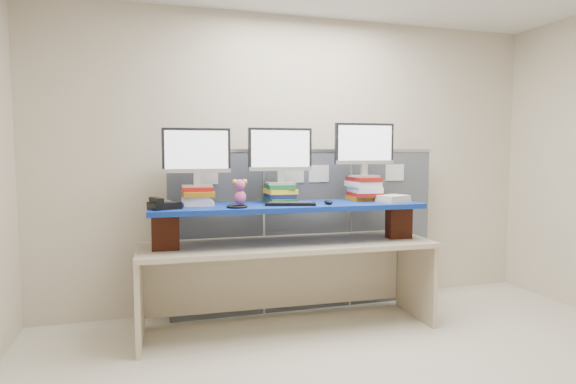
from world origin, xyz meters
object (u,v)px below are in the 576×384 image
object	(u,v)px
keyboard	(290,204)
monitor_center	(280,152)
monitor_left	(197,154)
monitor_right	(364,147)
desk_phone	(163,205)
desk	(288,260)
blue_board	(288,206)

from	to	relation	value
keyboard	monitor_center	bearing A→B (deg)	111.88
monitor_left	monitor_right	size ratio (longest dim) A/B	1.00
keyboard	desk_phone	distance (m)	1.00
monitor_center	keyboard	size ratio (longest dim) A/B	1.28
desk	monitor_left	xyz separation A→B (m)	(-0.73, 0.15, 0.90)
blue_board	monitor_right	world-z (taller)	monitor_right
monitor_center	keyboard	distance (m)	0.47
monitor_left	desk_phone	world-z (taller)	monitor_left
monitor_center	monitor_right	bearing A→B (deg)	0.00
monitor_right	desk_phone	bearing A→B (deg)	-173.21
desk	keyboard	bearing A→B (deg)	-93.86
monitor_center	desk_phone	size ratio (longest dim) A/B	2.09
keyboard	monitor_left	bearing A→B (deg)	177.24
blue_board	desk_phone	bearing A→B (deg)	-174.97
desk	keyboard	xyz separation A→B (m)	(-0.01, -0.10, 0.49)
blue_board	keyboard	distance (m)	0.11
monitor_left	monitor_center	size ratio (longest dim) A/B	1.00
desk	monitor_left	distance (m)	1.17
keyboard	blue_board	bearing A→B (deg)	100.16
blue_board	monitor_left	size ratio (longest dim) A/B	4.11
monitor_right	keyboard	bearing A→B (deg)	-163.44
desk	monitor_left	bearing A→B (deg)	170.86
blue_board	monitor_left	world-z (taller)	monitor_left
blue_board	desk_phone	size ratio (longest dim) A/B	8.60
monitor_left	keyboard	xyz separation A→B (m)	(0.72, -0.25, -0.41)
desk	monitor_left	world-z (taller)	monitor_left
blue_board	monitor_center	size ratio (longest dim) A/B	4.11
desk_phone	keyboard	bearing A→B (deg)	-22.59
monitor_right	monitor_left	bearing A→B (deg)	180.00
monitor_right	desk_phone	distance (m)	1.81
desk	keyboard	world-z (taller)	keyboard
monitor_left	monitor_center	xyz separation A→B (m)	(0.70, -0.03, 0.01)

